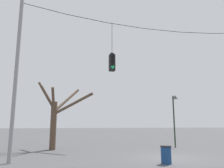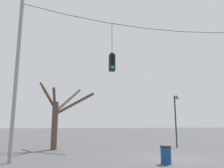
# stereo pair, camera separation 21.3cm
# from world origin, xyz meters

# --- Properties ---
(ground_plane) EXTENTS (200.00, 200.00, 0.00)m
(ground_plane) POSITION_xyz_m (0.00, 0.00, 0.00)
(ground_plane) COLOR #4C4C4F
(utility_pole_left) EXTENTS (0.21, 0.21, 9.11)m
(utility_pole_left) POSITION_xyz_m (-8.60, 0.02, 4.54)
(utility_pole_left) COLOR gray
(utility_pole_left) RESTS_ON ground_plane
(span_wire) EXTENTS (17.21, 0.03, 0.85)m
(span_wire) POSITION_xyz_m (0.00, 0.02, 8.19)
(span_wire) COLOR black
(traffic_light_near_left_pole) EXTENTS (0.34, 0.46, 3.00)m
(traffic_light_near_left_pole) POSITION_xyz_m (-3.34, 0.01, 5.55)
(traffic_light_near_left_pole) COLOR black
(street_lamp) EXTENTS (0.40, 0.69, 4.35)m
(street_lamp) POSITION_xyz_m (3.27, 4.93, 3.01)
(street_lamp) COLOR #233323
(street_lamp) RESTS_ON ground_plane
(bare_tree) EXTENTS (4.37, 4.11, 5.36)m
(bare_tree) POSITION_xyz_m (-6.60, 5.67, 2.80)
(bare_tree) COLOR brown
(bare_tree) RESTS_ON ground_plane
(trash_bin) EXTENTS (0.55, 0.55, 0.87)m
(trash_bin) POSITION_xyz_m (-1.00, -1.79, 0.44)
(trash_bin) COLOR navy
(trash_bin) RESTS_ON ground_plane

